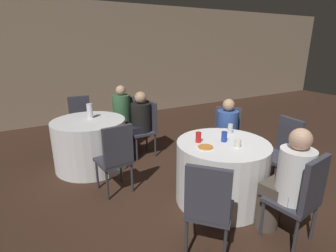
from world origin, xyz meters
name	(u,v)px	position (x,y,z in m)	size (l,w,h in m)	color
ground_plane	(232,197)	(0.00, 0.00, 0.00)	(16.00, 16.00, 0.00)	#382319
wall_back	(113,62)	(0.00, 4.48, 1.40)	(16.00, 0.06, 2.80)	gray
table_near	(221,172)	(-0.17, 0.05, 0.38)	(1.09, 1.09, 0.76)	white
table_far	(90,144)	(-1.32, 1.76, 0.38)	(1.10, 1.10, 0.76)	white
chair_near_south	(303,194)	(-0.04, -0.91, 0.55)	(0.45, 0.45, 0.94)	#383842
chair_near_southwest	(208,204)	(-0.88, -0.60, 0.55)	(0.57, 0.57, 0.94)	#383842
chair_near_east	(284,147)	(0.79, -0.07, 0.55)	(0.45, 0.45, 0.94)	#383842
chair_near_northeast	(227,133)	(0.52, 0.73, 0.55)	(0.57, 0.57, 0.94)	#383842
chair_far_east	(147,124)	(-0.35, 1.76, 0.55)	(0.41, 0.40, 0.94)	#383842
chair_far_north	(81,118)	(-1.24, 2.73, 0.55)	(0.43, 0.43, 0.94)	#383842
chair_far_south	(116,154)	(-1.23, 0.80, 0.55)	(0.44, 0.44, 0.94)	#383842
chair_far_northeast	(125,118)	(-0.53, 2.32, 0.55)	(0.56, 0.56, 0.94)	#383842
person_black_shirt	(138,125)	(-0.52, 1.76, 0.56)	(0.51, 0.33, 1.12)	black
person_green_jacket	(120,118)	(-0.67, 2.22, 0.58)	(0.47, 0.44, 1.16)	#4C4238
person_white_shirt	(286,184)	(-0.06, -0.74, 0.58)	(0.34, 0.50, 1.16)	#4C4238
person_blue_shirt	(226,137)	(0.39, 0.61, 0.55)	(0.45, 0.45, 1.10)	#4C4238
pizza_plate_near	(206,147)	(-0.45, 0.02, 0.77)	(0.22, 0.22, 0.02)	white
soda_can_blue	(224,137)	(-0.14, 0.07, 0.82)	(0.07, 0.07, 0.12)	#1E38A5
soda_can_red	(198,137)	(-0.41, 0.20, 0.82)	(0.07, 0.07, 0.12)	red
soda_can_silver	(230,129)	(0.13, 0.26, 0.82)	(0.07, 0.07, 0.12)	silver
cup_near	(238,143)	(-0.12, -0.14, 0.80)	(0.07, 0.07, 0.09)	silver
bottle_far	(90,111)	(-1.26, 1.86, 0.87)	(0.09, 0.09, 0.23)	silver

